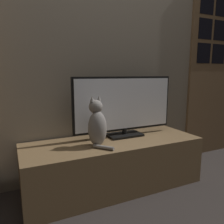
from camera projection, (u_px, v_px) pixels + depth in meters
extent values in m
cube|color=#756B5B|center=(99.00, 39.00, 2.01)|extent=(4.80, 0.05, 2.60)
cube|color=brown|center=(114.00, 163.00, 1.92)|extent=(1.52, 0.54, 0.42)
cube|color=black|center=(124.00, 135.00, 2.03)|extent=(0.32, 0.19, 0.02)
cylinder|color=black|center=(124.00, 131.00, 2.02)|extent=(0.04, 0.04, 0.06)
cube|color=black|center=(124.00, 104.00, 1.99)|extent=(0.98, 0.02, 0.49)
cube|color=white|center=(125.00, 104.00, 1.97)|extent=(0.94, 0.01, 0.45)
ellipsoid|color=gray|center=(97.00, 129.00, 1.73)|extent=(0.17, 0.15, 0.28)
ellipsoid|color=black|center=(95.00, 129.00, 1.77)|extent=(0.09, 0.05, 0.16)
sphere|color=gray|center=(96.00, 107.00, 1.72)|extent=(0.12, 0.12, 0.11)
cone|color=gray|center=(92.00, 99.00, 1.69)|extent=(0.04, 0.04, 0.04)
cone|color=gray|center=(99.00, 98.00, 1.72)|extent=(0.04, 0.04, 0.04)
cylinder|color=gray|center=(104.00, 147.00, 1.67)|extent=(0.13, 0.15, 0.03)
cube|color=brown|center=(216.00, 71.00, 2.66)|extent=(0.84, 0.03, 2.05)
cube|color=black|center=(204.00, 53.00, 2.51)|extent=(0.20, 0.01, 0.22)
cube|color=black|center=(206.00, 29.00, 2.46)|extent=(0.20, 0.01, 0.22)
cube|color=black|center=(207.00, 3.00, 2.41)|extent=(0.20, 0.01, 0.22)
cube|color=black|center=(218.00, 54.00, 2.61)|extent=(0.20, 0.01, 0.22)
cube|color=black|center=(220.00, 31.00, 2.56)|extent=(0.20, 0.01, 0.22)
cube|color=black|center=(222.00, 6.00, 2.51)|extent=(0.20, 0.01, 0.22)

